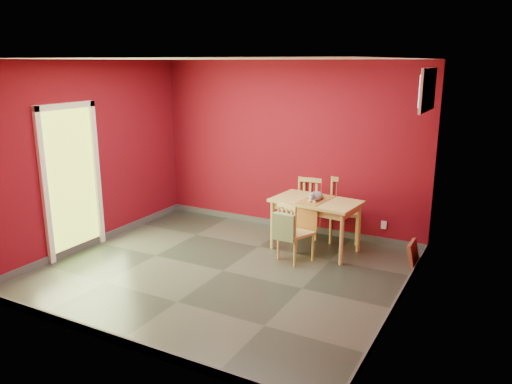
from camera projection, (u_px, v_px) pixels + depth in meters
The scene contains 13 objects.
ground at pixel (223, 271), 6.57m from camera, with size 4.50×4.50×0.00m, color #2D342D.
room_shell at pixel (223, 267), 6.55m from camera, with size 4.50×4.50×4.50m.
doorway at pixel (71, 176), 6.96m from camera, with size 0.06×1.01×2.13m.
window at pixel (428, 90), 5.81m from camera, with size 0.05×0.90×0.50m.
outlet_plate at pixel (384, 225), 7.46m from camera, with size 0.08×0.01×0.12m, color silver.
dining_table at pixel (316, 206), 7.12m from camera, with size 1.28×0.83×0.76m.
table_runner at pixel (313, 205), 7.02m from camera, with size 0.39×0.70×0.34m.
chair_far_left at pixel (308, 207), 7.83m from camera, with size 0.49×0.49×0.90m.
chair_far_right at pixel (344, 209), 7.62m from camera, with size 0.57×0.57×0.96m.
chair_near at pixel (294, 231), 6.80m from camera, with size 0.52×0.52×0.84m.
tote_bag at pixel (284, 227), 6.62m from camera, with size 0.31×0.19×0.43m.
cat at pixel (316, 194), 7.05m from camera, with size 0.19×0.36×0.18m, color slate, non-canonical shape.
picture_frame at pixel (413, 256), 6.57m from camera, with size 0.13×0.38×0.38m.
Camera 1 is at (3.25, -5.17, 2.67)m, focal length 35.00 mm.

